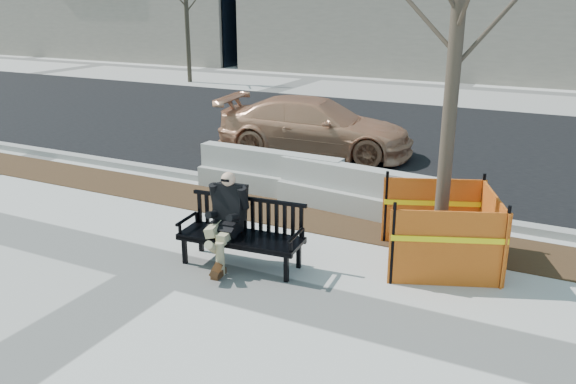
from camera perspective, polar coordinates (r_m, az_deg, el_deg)
name	(u,v)px	position (r m, az deg, el deg)	size (l,w,h in m)	color
ground	(168,268)	(8.17, -11.45, -7.19)	(120.00, 120.00, 0.00)	beige
mulch_strip	(262,209)	(10.16, -2.46, -1.64)	(40.00, 1.20, 0.02)	#47301C
asphalt_street	(379,136)	(15.65, 8.72, 5.29)	(60.00, 10.40, 0.01)	black
curb	(288,191)	(10.93, -0.04, 0.14)	(60.00, 0.25, 0.12)	#9E9B93
bench	(242,265)	(8.12, -4.47, -7.01)	(1.71, 0.61, 0.91)	black
seated_man	(228,261)	(8.25, -5.75, -6.62)	(0.53, 0.88, 1.24)	black
tree_fence	(437,263)	(8.42, 14.06, -6.58)	(2.16, 2.16, 5.41)	orange
sedan	(315,154)	(13.74, 2.59, 3.66)	(1.80, 4.42, 1.28)	tan
jersey_barrier_left	(270,193)	(11.01, -1.77, -0.07)	(2.82, 0.56, 0.81)	#ACA9A1
jersey_barrier_right	(354,212)	(10.11, 6.38, -1.87)	(2.78, 0.56, 0.80)	#ADAAA1
far_tree_left	(190,82)	(25.96, -9.36, 10.36)	(2.03, 2.03, 5.47)	#403729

